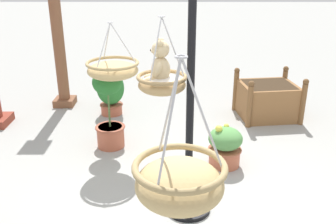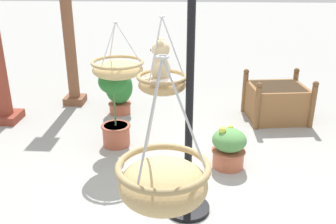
# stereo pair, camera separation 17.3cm
# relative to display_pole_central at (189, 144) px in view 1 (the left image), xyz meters

# --- Properties ---
(ground_plane) EXTENTS (40.00, 40.00, 0.00)m
(ground_plane) POSITION_rel_display_pole_central_xyz_m (0.11, 0.16, -0.71)
(ground_plane) COLOR #9E9E99
(display_pole_central) EXTENTS (0.44, 0.44, 2.33)m
(display_pole_central) POSITION_rel_display_pole_central_xyz_m (0.00, 0.00, 0.00)
(display_pole_central) COLOR black
(display_pole_central) RESTS_ON ground
(hanging_basket_with_teddy) EXTENTS (0.46, 0.46, 0.69)m
(hanging_basket_with_teddy) POSITION_rel_display_pole_central_xyz_m (0.15, 0.25, 0.54)
(hanging_basket_with_teddy) COLOR tan
(teddy_bear) EXTENTS (0.28, 0.24, 0.40)m
(teddy_bear) POSITION_rel_display_pole_central_xyz_m (0.15, 0.27, 0.71)
(teddy_bear) COLOR #D1B789
(hanging_basket_left_high) EXTENTS (0.49, 0.49, 0.79)m
(hanging_basket_left_high) POSITION_rel_display_pole_central_xyz_m (-1.43, 0.13, 0.51)
(hanging_basket_left_high) COLOR tan
(hanging_basket_right_low) EXTENTS (0.61, 0.61, 0.64)m
(hanging_basket_right_low) POSITION_rel_display_pole_central_xyz_m (1.08, 0.83, 0.41)
(hanging_basket_right_low) COLOR tan
(greenhouse_pillar_left) EXTENTS (0.35, 0.35, 2.53)m
(greenhouse_pillar_left) POSITION_rel_display_pole_central_xyz_m (2.88, 1.95, 0.51)
(greenhouse_pillar_left) COLOR brown
(greenhouse_pillar_left) RESTS_ON ground
(wooden_planter_box) EXTENTS (0.88, 0.98, 0.71)m
(wooden_planter_box) POSITION_rel_display_pole_central_xyz_m (2.37, -1.34, -0.42)
(wooden_planter_box) COLOR olive
(wooden_planter_box) RESTS_ON ground
(potted_plant_fern_front) EXTENTS (0.43, 0.43, 0.70)m
(potted_plant_fern_front) POSITION_rel_display_pole_central_xyz_m (2.48, 1.10, -0.34)
(potted_plant_fern_front) COLOR #AD563D
(potted_plant_fern_front) RESTS_ON ground
(potted_plant_trailing_ivy) EXTENTS (0.40, 0.40, 0.52)m
(potted_plant_trailing_ivy) POSITION_rel_display_pole_central_xyz_m (0.87, -0.48, -0.47)
(potted_plant_trailing_ivy) COLOR #BC6042
(potted_plant_trailing_ivy) RESTS_ON ground
(potted_plant_broad_leaf) EXTENTS (0.39, 0.39, 1.04)m
(potted_plant_broad_leaf) POSITION_rel_display_pole_central_xyz_m (1.35, 0.95, -0.18)
(potted_plant_broad_leaf) COLOR #AD563D
(potted_plant_broad_leaf) RESTS_ON ground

